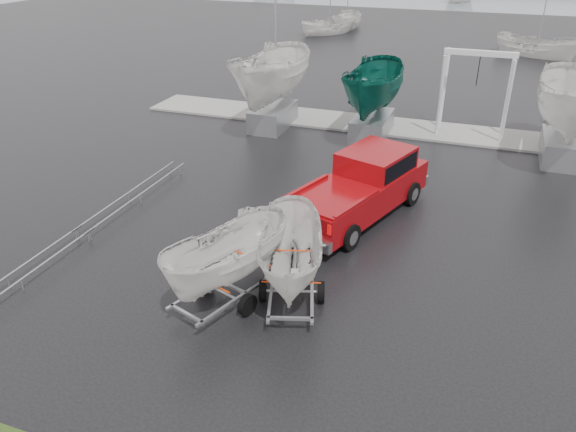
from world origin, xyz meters
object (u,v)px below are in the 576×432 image
Objects in this scene: trailer_parked at (292,207)px; boat_hoist at (477,82)px; trailer_hitched at (226,213)px; pickup_truck at (363,184)px.

boat_hoist is at bearing 59.14° from trailer_parked.
trailer_hitched reaches higher than boat_hoist.
trailer_hitched is (-2.17, -6.43, 1.56)m from pickup_truck.
trailer_hitched is at bearing -107.64° from boat_hoist.
trailer_hitched is at bearing -172.08° from trailer_parked.
pickup_truck is 5.96m from trailer_parked.
trailer_parked is at bearing 44.20° from trailer_hitched.
trailer_parked is 16.10m from boat_hoist.
trailer_parked reaches higher than pickup_truck.
boat_hoist is at bearing 91.02° from trailer_hitched.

